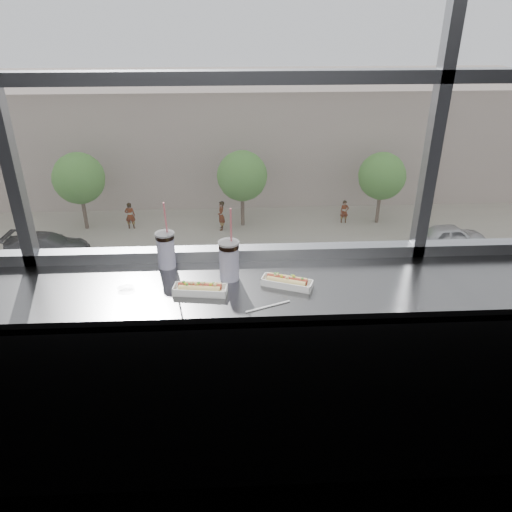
{
  "coord_description": "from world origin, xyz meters",
  "views": [
    {
      "loc": [
        0.03,
        -0.82,
        2.3
      ],
      "look_at": [
        0.13,
        1.23,
        1.25
      ],
      "focal_mm": 35.0,
      "sensor_mm": 36.0,
      "label": 1
    }
  ],
  "objects_px": {
    "car_far_a": "(47,242)",
    "soda_cup_right": "(229,258)",
    "wrapper": "(126,288)",
    "tree_right": "(382,176)",
    "hotdog_tray_right": "(287,282)",
    "pedestrian_b": "(221,213)",
    "car_near_c": "(273,314)",
    "pedestrian_d": "(345,210)",
    "pedestrian_a": "(130,213)",
    "tree_center": "(242,176)",
    "car_near_b": "(103,314)",
    "car_far_c": "(452,233)",
    "hotdog_tray_left": "(200,289)",
    "loose_straw": "(268,306)",
    "tree_left": "(79,178)",
    "soda_cup_left": "(166,248)"
  },
  "relations": [
    {
      "from": "car_far_a",
      "to": "soda_cup_right",
      "type": "bearing_deg",
      "value": -151.75
    },
    {
      "from": "wrapper",
      "to": "tree_right",
      "type": "relative_size",
      "value": 0.02
    },
    {
      "from": "hotdog_tray_right",
      "to": "pedestrian_b",
      "type": "relative_size",
      "value": 0.11
    },
    {
      "from": "car_near_c",
      "to": "pedestrian_d",
      "type": "height_order",
      "value": "car_near_c"
    },
    {
      "from": "pedestrian_a",
      "to": "tree_center",
      "type": "distance_m",
      "value": 7.62
    },
    {
      "from": "car_near_c",
      "to": "car_near_b",
      "type": "bearing_deg",
      "value": 86.17
    },
    {
      "from": "hotdog_tray_right",
      "to": "car_far_c",
      "type": "xyz_separation_m",
      "value": [
        12.79,
        24.3,
        -11.12
      ]
    },
    {
      "from": "hotdog_tray_left",
      "to": "soda_cup_right",
      "type": "height_order",
      "value": "soda_cup_right"
    },
    {
      "from": "hotdog_tray_left",
      "to": "wrapper",
      "type": "bearing_deg",
      "value": -179.89
    },
    {
      "from": "loose_straw",
      "to": "tree_left",
      "type": "bearing_deg",
      "value": 86.9
    },
    {
      "from": "hotdog_tray_left",
      "to": "pedestrian_a",
      "type": "relative_size",
      "value": 0.12
    },
    {
      "from": "car_near_c",
      "to": "car_near_b",
      "type": "relative_size",
      "value": 0.8
    },
    {
      "from": "car_near_c",
      "to": "pedestrian_b",
      "type": "distance_m",
      "value": 11.6
    },
    {
      "from": "hotdog_tray_left",
      "to": "tree_center",
      "type": "distance_m",
      "value": 29.67
    },
    {
      "from": "hotdog_tray_right",
      "to": "soda_cup_right",
      "type": "relative_size",
      "value": 0.67
    },
    {
      "from": "pedestrian_d",
      "to": "tree_left",
      "type": "distance_m",
      "value": 17.1
    },
    {
      "from": "pedestrian_b",
      "to": "hotdog_tray_left",
      "type": "bearing_deg",
      "value": 1.09
    },
    {
      "from": "hotdog_tray_right",
      "to": "car_far_a",
      "type": "distance_m",
      "value": 28.86
    },
    {
      "from": "soda_cup_right",
      "to": "tree_right",
      "type": "bearing_deg",
      "value": 71.01
    },
    {
      "from": "car_far_a",
      "to": "pedestrian_a",
      "type": "height_order",
      "value": "pedestrian_a"
    },
    {
      "from": "tree_center",
      "to": "car_near_c",
      "type": "bearing_deg",
      "value": -85.15
    },
    {
      "from": "pedestrian_b",
      "to": "tree_center",
      "type": "distance_m",
      "value": 2.69
    },
    {
      "from": "tree_center",
      "to": "soda_cup_left",
      "type": "bearing_deg",
      "value": -92.13
    },
    {
      "from": "soda_cup_right",
      "to": "loose_straw",
      "type": "xyz_separation_m",
      "value": [
        0.17,
        -0.26,
        -0.11
      ]
    },
    {
      "from": "soda_cup_left",
      "to": "tree_left",
      "type": "distance_m",
      "value": 30.8
    },
    {
      "from": "hotdog_tray_left",
      "to": "wrapper",
      "type": "height_order",
      "value": "hotdog_tray_left"
    },
    {
      "from": "car_far_c",
      "to": "tree_center",
      "type": "bearing_deg",
      "value": 67.08
    },
    {
      "from": "pedestrian_b",
      "to": "tree_right",
      "type": "distance_m",
      "value": 10.59
    },
    {
      "from": "car_near_c",
      "to": "wrapper",
      "type": "bearing_deg",
      "value": 168.39
    },
    {
      "from": "car_far_c",
      "to": "tree_left",
      "type": "height_order",
      "value": "tree_left"
    },
    {
      "from": "pedestrian_b",
      "to": "pedestrian_d",
      "type": "distance_m",
      "value": 8.18
    },
    {
      "from": "soda_cup_right",
      "to": "tree_center",
      "type": "relative_size",
      "value": 0.07
    },
    {
      "from": "pedestrian_b",
      "to": "tree_left",
      "type": "bearing_deg",
      "value": -94.28
    },
    {
      "from": "wrapper",
      "to": "car_far_c",
      "type": "bearing_deg",
      "value": 60.86
    },
    {
      "from": "pedestrian_b",
      "to": "tree_center",
      "type": "bearing_deg",
      "value": 115.28
    },
    {
      "from": "pedestrian_b",
      "to": "tree_center",
      "type": "xyz_separation_m",
      "value": [
        1.39,
        0.66,
        2.21
      ]
    },
    {
      "from": "car_near_c",
      "to": "hotdog_tray_right",
      "type": "bearing_deg",
      "value": 170.99
    },
    {
      "from": "hotdog_tray_left",
      "to": "car_far_a",
      "type": "xyz_separation_m",
      "value": [
        -10.47,
        24.34,
        -11.14
      ]
    },
    {
      "from": "hotdog_tray_left",
      "to": "car_near_b",
      "type": "xyz_separation_m",
      "value": [
        -5.53,
        16.34,
        -10.91
      ]
    },
    {
      "from": "soda_cup_right",
      "to": "car_near_b",
      "type": "bearing_deg",
      "value": 109.25
    },
    {
      "from": "hotdog_tray_right",
      "to": "car_near_c",
      "type": "relative_size",
      "value": 0.05
    },
    {
      "from": "hotdog_tray_left",
      "to": "loose_straw",
      "type": "distance_m",
      "value": 0.33
    },
    {
      "from": "car_near_c",
      "to": "loose_straw",
      "type": "bearing_deg",
      "value": 170.7
    },
    {
      "from": "wrapper",
      "to": "car_near_b",
      "type": "distance_m",
      "value": 20.28
    },
    {
      "from": "wrapper",
      "to": "car_near_c",
      "type": "distance_m",
      "value": 19.86
    },
    {
      "from": "pedestrian_a",
      "to": "car_near_b",
      "type": "bearing_deg",
      "value": 94.23
    },
    {
      "from": "car_near_b",
      "to": "loose_straw",
      "type": "bearing_deg",
      "value": -163.85
    },
    {
      "from": "wrapper",
      "to": "car_near_b",
      "type": "xyz_separation_m",
      "value": [
        -5.18,
        16.3,
        -10.89
      ]
    },
    {
      "from": "soda_cup_left",
      "to": "car_near_b",
      "type": "xyz_separation_m",
      "value": [
        -5.35,
        16.08,
        -10.98
      ]
    },
    {
      "from": "soda_cup_right",
      "to": "pedestrian_d",
      "type": "relative_size",
      "value": 0.2
    }
  ]
}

